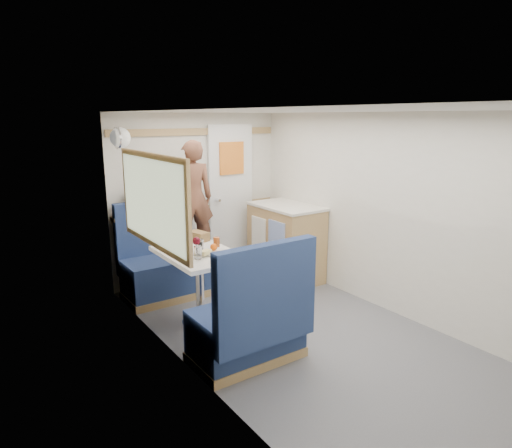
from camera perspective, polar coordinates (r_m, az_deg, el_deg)
floor at (r=4.15m, az=8.12°, el=-14.90°), size 4.50×4.50×0.00m
ceiling at (r=3.67m, az=9.17°, el=13.85°), size 4.50×4.50×0.00m
wall_back at (r=5.60m, az=-7.27°, el=3.39°), size 2.20×0.02×2.00m
wall_left at (r=3.17m, az=-6.17°, el=-4.32°), size 0.02×4.50×2.00m
wall_right at (r=4.59m, az=18.71°, el=0.60°), size 0.02×4.50×2.00m
oak_trim_low at (r=5.61m, az=-7.13°, el=1.85°), size 2.15×0.02×0.08m
oak_trim_high at (r=5.51m, az=-7.41°, el=11.38°), size 2.15×0.02×0.08m
side_window at (r=4.00m, az=-12.87°, el=2.82°), size 0.04×1.30×0.72m
rear_door at (r=5.80m, az=-3.16°, el=3.52°), size 0.62×0.12×1.86m
dinette_table at (r=4.34m, az=-7.11°, el=-5.46°), size 0.62×0.92×0.72m
bench_far at (r=5.17m, az=-11.49°, el=-5.64°), size 0.90×0.59×1.05m
bench_near at (r=3.75m, az=-0.71°, el=-12.87°), size 0.90×0.59×1.05m
ledge at (r=5.25m, az=-12.88°, el=1.15°), size 0.90×0.14×0.04m
dome_light at (r=4.75m, az=-16.62°, el=10.29°), size 0.20×0.20×0.20m
galley_counter at (r=5.58m, az=3.73°, el=-2.20°), size 0.57×0.92×0.92m
person at (r=5.09m, az=-7.93°, el=3.30°), size 0.52×0.40×1.26m
duffel_bag at (r=5.23m, az=-12.70°, el=2.78°), size 0.54×0.27×0.26m
tray at (r=4.23m, az=-4.83°, el=-3.61°), size 0.33×0.38×0.02m
orange_fruit at (r=4.26m, az=-5.31°, el=-2.88°), size 0.07×0.07×0.07m
cheese_block at (r=4.15m, az=-6.33°, el=-3.54°), size 0.12×0.10×0.04m
wine_glass at (r=4.19m, az=-7.46°, el=-2.21°), size 0.08×0.08×0.17m
tumbler_left at (r=4.08m, az=-7.26°, el=-3.57°), size 0.07×0.07×0.12m
tumbler_right at (r=4.34m, az=-6.98°, el=-2.59°), size 0.07×0.07×0.11m
beer_glass at (r=4.43m, az=-4.96°, el=-2.26°), size 0.06×0.06×0.10m
pepper_grinder at (r=4.24m, az=-6.96°, el=-2.99°), size 0.04×0.04×0.11m
bread_loaf at (r=4.69m, az=-7.17°, el=-1.50°), size 0.16×0.24×0.09m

